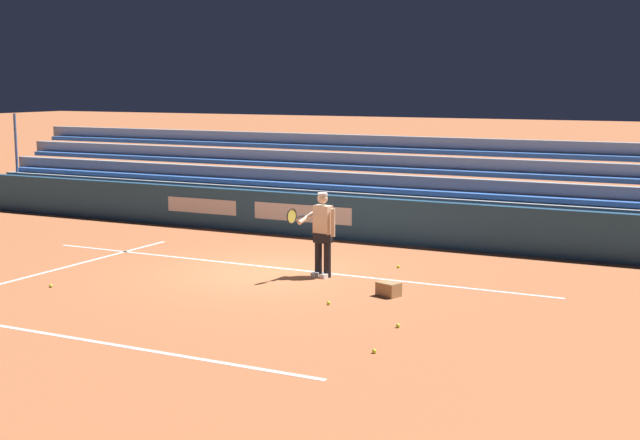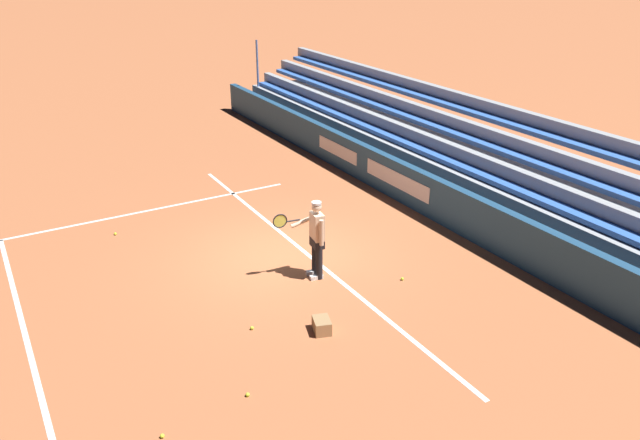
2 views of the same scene
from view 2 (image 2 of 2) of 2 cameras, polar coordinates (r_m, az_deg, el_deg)
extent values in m
plane|color=#B7663D|center=(14.25, -3.36, -3.26)|extent=(160.00, 160.00, 0.00)
cube|color=white|center=(14.45, -1.59, -2.79)|extent=(12.00, 0.10, 0.01)
cube|color=white|center=(16.85, -22.16, -0.59)|extent=(0.10, 12.00, 0.01)
cube|color=white|center=(13.09, -25.58, -8.51)|extent=(8.22, 0.10, 0.01)
cube|color=navy|center=(16.22, 10.29, 2.05)|extent=(26.06, 0.24, 1.10)
cube|color=silver|center=(17.13, 7.01, 3.67)|extent=(2.80, 0.01, 0.44)
cube|color=silver|center=(19.53, 1.60, 6.43)|extent=(2.20, 0.01, 0.40)
cube|color=#9EA3A8|center=(17.38, 14.86, 3.14)|extent=(24.76, 2.40, 1.10)
cube|color=blue|center=(16.64, 13.11, 4.69)|extent=(24.27, 0.40, 0.12)
cube|color=#9EA3A8|center=(16.78, 13.86, 5.30)|extent=(24.76, 0.24, 0.45)
cube|color=blue|center=(17.04, 15.25, 6.52)|extent=(24.27, 0.40, 0.12)
cube|color=#9EA3A8|center=(17.19, 15.97, 7.10)|extent=(24.76, 0.24, 0.45)
cube|color=blue|center=(17.48, 17.30, 8.26)|extent=(24.27, 0.40, 0.12)
cube|color=#9EA3A8|center=(17.65, 17.99, 8.81)|extent=(24.76, 0.24, 0.45)
cylinder|color=#4C70B2|center=(26.15, -5.70, 12.86)|extent=(0.08, 0.08, 2.95)
cylinder|color=black|center=(13.09, -0.09, -3.67)|extent=(0.15, 0.15, 0.88)
cylinder|color=black|center=(13.27, -0.44, -3.26)|extent=(0.15, 0.15, 0.88)
cube|color=white|center=(13.26, -0.33, -5.23)|extent=(0.15, 0.29, 0.09)
cube|color=white|center=(13.43, -0.68, -4.80)|extent=(0.15, 0.29, 0.09)
cube|color=black|center=(13.01, -0.27, -2.06)|extent=(0.37, 0.27, 0.20)
cube|color=beige|center=(12.85, -0.27, -0.58)|extent=(0.39, 0.26, 0.58)
sphere|color=beige|center=(12.68, -0.32, 1.18)|extent=(0.21, 0.21, 0.21)
cylinder|color=white|center=(12.64, -0.32, 1.55)|extent=(0.20, 0.20, 0.05)
cylinder|color=beige|center=(12.66, 0.14, -1.18)|extent=(0.09, 0.09, 0.56)
cylinder|color=beige|center=(12.98, -1.49, -0.10)|extent=(0.17, 0.59, 0.24)
cylinder|color=black|center=(12.88, -2.50, -0.06)|extent=(0.07, 0.30, 0.03)
torus|color=black|center=(12.78, -3.68, -0.09)|extent=(0.07, 0.31, 0.31)
cylinder|color=#D6D14C|center=(12.78, -3.68, -0.09)|extent=(0.04, 0.27, 0.27)
cube|color=#A87F51|center=(11.55, 0.17, -9.62)|extent=(0.47, 0.41, 0.26)
sphere|color=#CCE533|center=(9.77, -14.23, -18.59)|extent=(0.07, 0.07, 0.07)
sphere|color=#CCE533|center=(11.72, -6.24, -9.78)|extent=(0.07, 0.07, 0.07)
sphere|color=#CCE533|center=(15.97, -18.21, -1.21)|extent=(0.07, 0.07, 0.07)
sphere|color=#CCE533|center=(13.32, 7.53, -5.35)|extent=(0.07, 0.07, 0.07)
sphere|color=#CCE533|center=(10.24, -6.64, -15.58)|extent=(0.07, 0.07, 0.07)
camera|label=1|loc=(10.59, -100.36, -20.52)|focal=50.00mm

